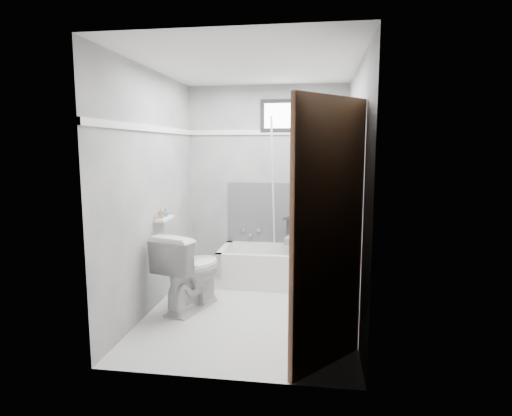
% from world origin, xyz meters
% --- Properties ---
extents(floor, '(2.60, 2.60, 0.00)m').
position_xyz_m(floor, '(0.00, 0.00, 0.00)').
color(floor, silver).
rests_on(floor, ground).
extents(ceiling, '(2.60, 2.60, 0.00)m').
position_xyz_m(ceiling, '(0.00, 0.00, 2.40)').
color(ceiling, silver).
rests_on(ceiling, floor).
extents(wall_back, '(2.00, 0.02, 2.40)m').
position_xyz_m(wall_back, '(0.00, 1.30, 1.20)').
color(wall_back, slate).
rests_on(wall_back, floor).
extents(wall_front, '(2.00, 0.02, 2.40)m').
position_xyz_m(wall_front, '(0.00, -1.30, 1.20)').
color(wall_front, slate).
rests_on(wall_front, floor).
extents(wall_left, '(0.02, 2.60, 2.40)m').
position_xyz_m(wall_left, '(-1.00, 0.00, 1.20)').
color(wall_left, slate).
rests_on(wall_left, floor).
extents(wall_right, '(0.02, 2.60, 2.40)m').
position_xyz_m(wall_right, '(1.00, 0.00, 1.20)').
color(wall_right, slate).
rests_on(wall_right, floor).
extents(bathtub, '(1.50, 0.70, 0.42)m').
position_xyz_m(bathtub, '(0.23, 0.93, 0.21)').
color(bathtub, white).
rests_on(bathtub, floor).
extents(office_chair, '(0.66, 0.66, 1.01)m').
position_xyz_m(office_chair, '(0.54, 0.98, 0.62)').
color(office_chair, slate).
rests_on(office_chair, bathtub).
extents(toilet, '(0.68, 0.90, 0.79)m').
position_xyz_m(toilet, '(-0.62, -0.01, 0.39)').
color(toilet, silver).
rests_on(toilet, floor).
extents(door, '(0.78, 0.78, 2.00)m').
position_xyz_m(door, '(0.98, -1.28, 1.00)').
color(door, brown).
rests_on(door, floor).
extents(window, '(0.66, 0.04, 0.40)m').
position_xyz_m(window, '(0.25, 1.29, 2.02)').
color(window, black).
rests_on(window, wall_back).
extents(backerboard, '(1.50, 0.02, 0.78)m').
position_xyz_m(backerboard, '(0.25, 1.29, 0.80)').
color(backerboard, '#4C4C4F').
rests_on(backerboard, wall_back).
extents(trim_back, '(2.00, 0.02, 0.06)m').
position_xyz_m(trim_back, '(0.00, 1.29, 1.82)').
color(trim_back, white).
rests_on(trim_back, wall_back).
extents(trim_left, '(0.02, 2.60, 0.06)m').
position_xyz_m(trim_left, '(-0.99, 0.00, 1.82)').
color(trim_left, white).
rests_on(trim_left, wall_left).
extents(pole, '(0.02, 0.57, 1.88)m').
position_xyz_m(pole, '(0.11, 1.06, 1.05)').
color(pole, white).
rests_on(pole, bathtub).
extents(shelf, '(0.10, 0.32, 0.02)m').
position_xyz_m(shelf, '(-0.93, 0.13, 0.90)').
color(shelf, white).
rests_on(shelf, wall_left).
extents(soap_bottle_a, '(0.06, 0.06, 0.11)m').
position_xyz_m(soap_bottle_a, '(-0.94, 0.05, 0.97)').
color(soap_bottle_a, '#98844C').
rests_on(soap_bottle_a, shelf).
extents(soap_bottle_b, '(0.09, 0.09, 0.08)m').
position_xyz_m(soap_bottle_b, '(-0.94, 0.19, 0.96)').
color(soap_bottle_b, slate).
rests_on(soap_bottle_b, shelf).
extents(faucet, '(0.26, 0.10, 0.16)m').
position_xyz_m(faucet, '(-0.20, 1.27, 0.55)').
color(faucet, silver).
rests_on(faucet, wall_back).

